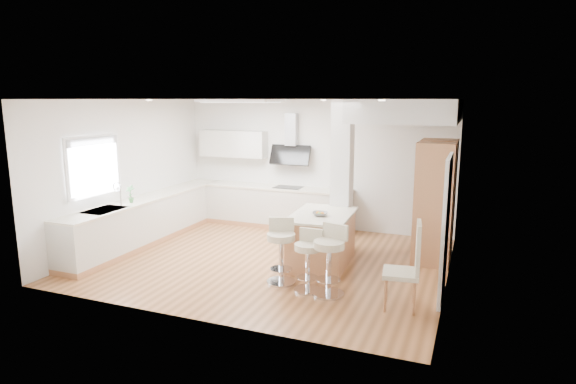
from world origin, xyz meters
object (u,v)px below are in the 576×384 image
at_px(bar_stool_a, 281,247).
at_px(bar_stool_c, 330,256).
at_px(bar_stool_b, 308,257).
at_px(peninsula, 322,239).
at_px(dining_chair, 409,263).

bearing_deg(bar_stool_a, bar_stool_c, -31.73).
bearing_deg(bar_stool_c, bar_stool_a, -177.04).
height_order(bar_stool_b, bar_stool_c, bar_stool_c).
xyz_separation_m(peninsula, bar_stool_a, (-0.33, -1.03, 0.11)).
xyz_separation_m(bar_stool_b, bar_stool_c, (0.34, -0.03, 0.06)).
bearing_deg(bar_stool_a, peninsula, 53.01).
bearing_deg(bar_stool_c, dining_chair, 11.76).
bearing_deg(dining_chair, bar_stool_a, 165.00).
xyz_separation_m(bar_stool_c, dining_chair, (1.13, -0.07, 0.07)).
bearing_deg(bar_stool_b, bar_stool_c, -6.14).
bearing_deg(dining_chair, bar_stool_b, 168.21).
height_order(bar_stool_b, dining_chair, dining_chair).
relative_size(peninsula, bar_stool_b, 1.65).
xyz_separation_m(bar_stool_b, dining_chair, (1.47, -0.10, 0.13)).
xyz_separation_m(bar_stool_a, bar_stool_b, (0.49, -0.15, -0.05)).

